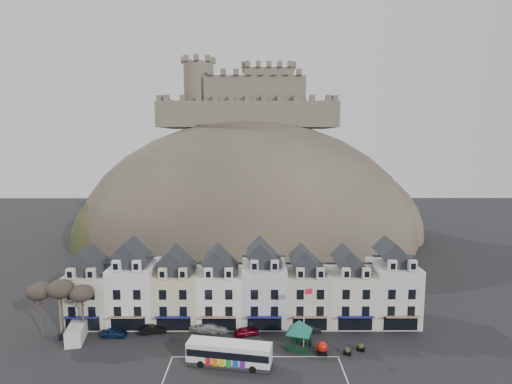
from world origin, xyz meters
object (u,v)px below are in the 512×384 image
at_px(car_maroon, 247,331).
at_px(flagpole, 305,313).
at_px(white_van, 76,333).
at_px(bus_shelter, 299,327).
at_px(car_navy, 114,333).
at_px(car_silver, 204,328).
at_px(car_charcoal, 308,328).
at_px(bus, 229,353).
at_px(car_white, 212,328).
at_px(car_black, 153,329).
at_px(red_buoy, 322,348).

bearing_deg(car_maroon, flagpole, -130.27).
relative_size(flagpole, car_maroon, 2.37).
bearing_deg(white_van, car_maroon, -8.21).
height_order(bus_shelter, car_navy, bus_shelter).
bearing_deg(car_silver, car_charcoal, -71.30).
relative_size(bus_shelter, car_maroon, 1.70).
bearing_deg(bus, car_white, 119.33).
bearing_deg(white_van, car_charcoal, -7.22).
xyz_separation_m(bus_shelter, flagpole, (0.75, 0.39, 1.73)).
bearing_deg(bus_shelter, white_van, -166.42).
height_order(flagpole, car_navy, flagpole).
bearing_deg(flagpole, car_black, 169.59).
height_order(flagpole, car_black, flagpole).
distance_m(white_van, car_black, 10.63).
relative_size(car_maroon, car_charcoal, 0.95).
xyz_separation_m(bus_shelter, car_black, (-21.27, 4.43, -2.55)).
bearing_deg(car_navy, car_silver, -82.03).
bearing_deg(car_black, red_buoy, -116.22).
bearing_deg(car_charcoal, car_maroon, 106.86).
xyz_separation_m(car_silver, car_charcoal, (15.60, 0.00, 0.01)).
distance_m(flagpole, car_black, 22.79).
bearing_deg(flagpole, bus, -156.27).
xyz_separation_m(bus, car_black, (-11.89, 8.49, -1.04)).
xyz_separation_m(bus, car_navy, (-17.31, 7.40, -1.04)).
height_order(red_buoy, car_navy, red_buoy).
height_order(bus, red_buoy, bus).
bearing_deg(car_maroon, red_buoy, -134.79).
relative_size(bus_shelter, car_black, 1.57).
distance_m(bus, flagpole, 11.52).
bearing_deg(car_maroon, car_black, 69.97).
xyz_separation_m(flagpole, white_van, (-32.43, 1.99, -3.79)).
relative_size(car_white, car_charcoal, 1.15).
bearing_deg(car_charcoal, car_black, 101.12).
bearing_deg(car_navy, bus, -111.92).
xyz_separation_m(bus, car_maroon, (2.11, 7.83, -1.06)).
bearing_deg(white_van, bus, -27.58).
relative_size(red_buoy, flagpole, 0.21).
height_order(flagpole, white_van, flagpole).
bearing_deg(bus_shelter, bus, -138.71).
bearing_deg(flagpole, car_silver, 162.69).
bearing_deg(car_white, car_silver, 87.89).
relative_size(bus, bus_shelter, 1.79).
xyz_separation_m(flagpole, car_navy, (-27.43, 2.95, -4.28)).
bearing_deg(red_buoy, car_charcoal, 98.64).
bearing_deg(white_van, red_buoy, -17.89).
xyz_separation_m(bus, flagpole, (10.12, 4.45, 3.24)).
xyz_separation_m(flagpole, car_charcoal, (1.19, 4.49, -4.29)).
bearing_deg(car_navy, bus_shelter, -95.92).
distance_m(car_navy, car_white, 14.30).
relative_size(car_black, car_silver, 0.89).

